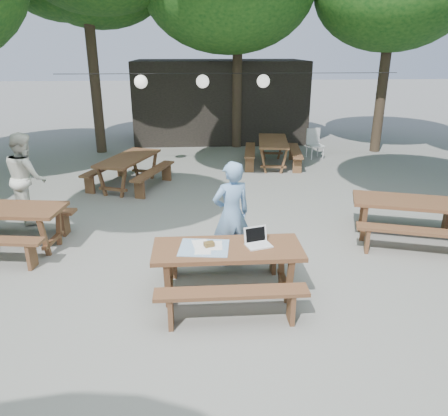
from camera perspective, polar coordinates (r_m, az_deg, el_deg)
ground at (r=6.71m, az=0.44°, el=-8.77°), size 80.00×80.00×0.00m
pavilion at (r=16.48m, az=-0.60°, el=13.90°), size 6.00×3.00×2.80m
main_picnic_table at (r=6.02m, az=0.46°, el=-8.26°), size 2.00×1.58×0.75m
picnic_table_nw at (r=8.27m, az=-26.65°, el=-2.30°), size 2.09×1.82×0.75m
picnic_table_ne at (r=8.38m, az=23.15°, el=-1.44°), size 2.29×2.08×0.75m
picnic_table_far_w at (r=10.96m, az=-12.27°, el=4.69°), size 2.15×2.34×0.75m
picnic_table_far_e at (r=12.75m, az=6.37°, el=7.22°), size 1.83×2.10×0.75m
woman at (r=6.72m, az=0.96°, el=-0.83°), size 0.71×0.58×1.68m
second_person at (r=9.32m, az=-24.43°, el=3.66°), size 1.02×1.08×1.76m
plastic_chair at (r=13.88m, az=11.76°, el=7.45°), size 0.51×0.51×0.90m
laptop at (r=5.92m, az=4.35°, el=-4.25°), size 0.39×0.34×0.24m
tabletop_clutter at (r=5.84m, az=-2.48°, el=-5.10°), size 0.71×0.63×0.08m
paper_lanterns at (r=11.88m, az=-2.74°, el=16.21°), size 9.00×0.34×0.38m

